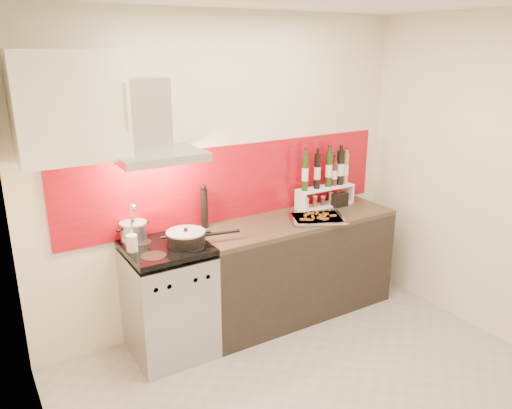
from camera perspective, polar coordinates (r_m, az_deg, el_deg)
floor at (r=3.73m, az=8.16°, el=-21.08°), size 3.40×3.40×0.00m
back_wall at (r=4.20m, az=-3.20°, el=3.55°), size 3.40×0.02×2.60m
left_wall at (r=2.44m, az=-23.43°, el=-8.84°), size 0.02×2.80×2.60m
right_wall at (r=4.36m, az=26.55°, el=2.17°), size 0.02×2.80×2.60m
backsplash at (r=4.24m, az=-2.51°, el=2.55°), size 3.00×0.02×0.64m
range_stove at (r=3.99m, az=-9.90°, el=-10.82°), size 0.60×0.60×0.91m
counter at (r=4.50m, az=4.48°, el=-7.00°), size 1.80×0.60×0.90m
range_hood at (r=3.69m, az=-11.81°, el=8.23°), size 0.62×0.50×0.61m
upper_cabinet at (r=3.51m, az=-20.55°, el=10.43°), size 0.70×0.35×0.72m
stock_pot at (r=3.89m, az=-13.82°, el=-3.01°), size 0.20×0.20×0.17m
saute_pan at (r=3.76m, az=-7.90°, el=-3.77°), size 0.56×0.29×0.13m
utensil_jar at (r=3.68m, az=-13.97°, el=-3.72°), size 0.08×0.12×0.38m
pepper_mill at (r=4.07m, az=-5.94°, el=-0.27°), size 0.06×0.06×0.37m
step_shelf at (r=4.63m, az=8.11°, el=2.69°), size 0.58×0.16×0.52m
caddy_box at (r=4.68m, az=9.57°, el=0.48°), size 0.15×0.07×0.13m
baking_tray at (r=4.31m, az=7.00°, el=-1.54°), size 0.56×0.51×0.03m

